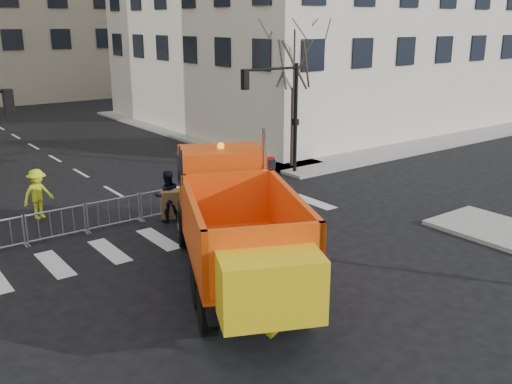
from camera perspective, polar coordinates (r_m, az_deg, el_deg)
ground at (r=16.46m, az=2.73°, el=-9.47°), size 120.00×120.00×0.00m
sidewalk_back at (r=23.14m, az=-10.72°, el=-1.72°), size 64.00×5.00×0.15m
traffic_light_right at (r=27.90m, az=3.98°, el=7.20°), size 0.18×0.18×5.40m
crowd_barriers at (r=21.92m, az=-11.49°, el=-1.50°), size 12.60×0.60×1.10m
street_tree at (r=28.96m, az=3.78°, el=9.64°), size 3.00×3.00×7.50m
plow_truck at (r=16.00m, az=-2.13°, el=-3.01°), size 7.07×11.02×4.19m
cop_a at (r=20.37m, az=-6.92°, el=-1.63°), size 0.69×0.48×1.80m
cop_b at (r=21.57m, az=-8.84°, el=-0.43°), size 1.16×1.04×1.98m
cop_c at (r=20.42m, az=-4.33°, el=-1.25°), size 0.85×1.25×1.98m
worker at (r=22.74m, az=-20.97°, el=-0.18°), size 1.37×1.03×1.89m
newspaper_box at (r=26.49m, az=1.33°, el=2.31°), size 0.57×0.54×1.10m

